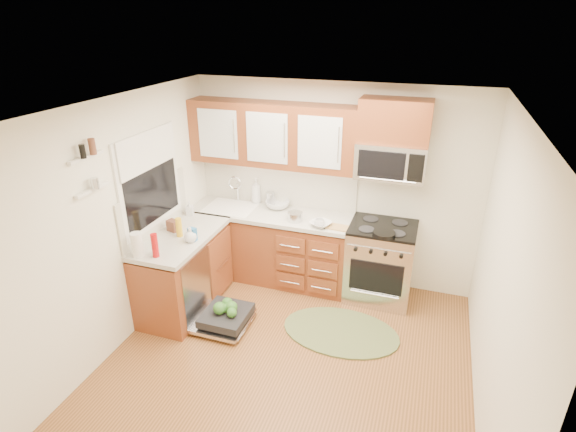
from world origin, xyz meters
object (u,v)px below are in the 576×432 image
(microwave, at_px, (391,161))
(stock_pot, at_px, (295,217))
(bowl_a, at_px, (321,224))
(dishwasher, at_px, (223,318))
(bowl_b, at_px, (278,204))
(rug, at_px, (341,332))
(range, at_px, (380,262))
(cutting_board, at_px, (338,227))
(skillet, at_px, (384,234))
(paper_towel_roll, at_px, (137,245))
(upper_cabinets, at_px, (272,135))
(cup, at_px, (320,223))
(sink, at_px, (231,216))

(microwave, height_order, stock_pot, microwave)
(bowl_a, bearing_deg, dishwasher, -131.47)
(bowl_b, bearing_deg, rug, -42.88)
(range, relative_size, cutting_board, 3.77)
(rug, relative_size, skillet, 5.17)
(rug, xyz_separation_m, cutting_board, (-0.23, 0.67, 0.92))
(bowl_a, xyz_separation_m, bowl_b, (-0.66, 0.35, 0.02))
(range, bearing_deg, bowl_b, 172.86)
(rug, relative_size, bowl_a, 5.46)
(microwave, bearing_deg, skillet, -84.49)
(paper_towel_roll, distance_m, bowl_a, 2.03)
(upper_cabinets, distance_m, stock_pot, 1.01)
(rug, xyz_separation_m, cup, (-0.44, 0.66, 0.96))
(skillet, xyz_separation_m, bowl_a, (-0.74, 0.07, -0.02))
(sink, relative_size, bowl_a, 2.66)
(stock_pot, height_order, paper_towel_roll, paper_towel_roll)
(sink, xyz_separation_m, skillet, (1.97, -0.24, 0.17))
(range, bearing_deg, dishwasher, -143.73)
(upper_cabinets, xyz_separation_m, cup, (0.69, -0.32, -0.91))
(rug, xyz_separation_m, skillet, (0.31, 0.59, 0.96))
(skillet, bearing_deg, bowl_a, 174.57)
(cup, bearing_deg, upper_cabinets, 154.81)
(cutting_board, distance_m, bowl_b, 0.92)
(microwave, bearing_deg, upper_cabinets, 178.98)
(microwave, xyz_separation_m, cutting_board, (-0.50, -0.28, -0.77))
(dishwasher, bearing_deg, bowl_b, 82.02)
(dishwasher, height_order, cutting_board, cutting_board)
(range, height_order, microwave, microwave)
(sink, distance_m, bowl_b, 0.62)
(rug, xyz_separation_m, stock_pot, (-0.76, 0.70, 0.97))
(rug, relative_size, cup, 11.43)
(skillet, bearing_deg, sink, 173.04)
(bowl_a, bearing_deg, cutting_board, 4.98)
(stock_pot, bearing_deg, rug, -43.00)
(upper_cabinets, bearing_deg, paper_towel_roll, -118.75)
(cutting_board, xyz_separation_m, bowl_a, (-0.20, -0.02, 0.02))
(dishwasher, bearing_deg, microwave, 39.07)
(dishwasher, bearing_deg, cutting_board, 42.93)
(skillet, xyz_separation_m, stock_pot, (-1.06, 0.12, 0.01))
(upper_cabinets, bearing_deg, cutting_board, -18.77)
(stock_pot, relative_size, paper_towel_roll, 0.71)
(rug, bearing_deg, bowl_b, 137.12)
(dishwasher, xyz_separation_m, stock_pot, (0.51, 1.00, 0.88))
(sink, relative_size, paper_towel_roll, 2.42)
(skillet, distance_m, bowl_a, 0.74)
(stock_pot, bearing_deg, skillet, -6.28)
(upper_cabinets, height_order, stock_pot, upper_cabinets)
(cutting_board, bearing_deg, range, 18.01)
(range, bearing_deg, sink, -179.70)
(range, distance_m, bowl_b, 1.46)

